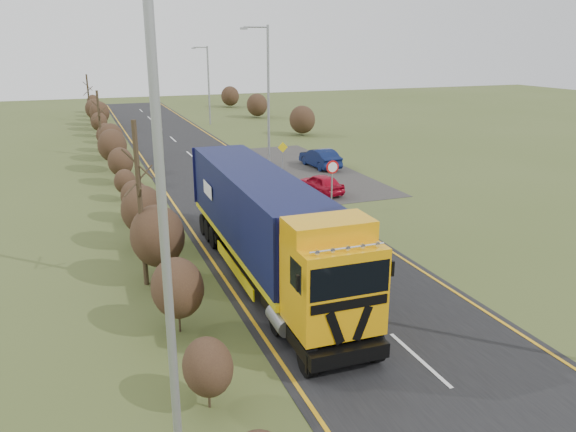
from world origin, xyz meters
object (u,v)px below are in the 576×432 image
Objects in this scene: car_blue_sedan at (320,158)px; car_red_hatchback at (320,184)px; lorry at (265,222)px; speed_sign at (332,174)px.

car_red_hatchback is at bearing 62.25° from car_blue_sedan.
car_blue_sedan is (2.91, 6.55, 0.09)m from car_red_hatchback.
speed_sign is at bearing 51.59° from lorry.
car_blue_sedan is at bearing -125.99° from car_red_hatchback.
speed_sign is at bearing 65.74° from car_blue_sedan.
car_red_hatchback is (7.04, 10.71, -1.68)m from lorry.
lorry is 3.51× the size of car_blue_sedan.
car_red_hatchback is at bearing 57.71° from lorry.
lorry is 19.99m from car_blue_sedan.
lorry reaches higher than speed_sign.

